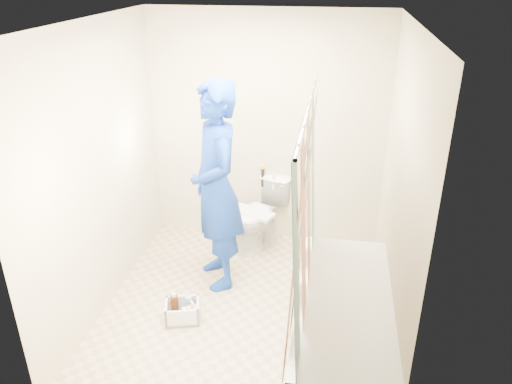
% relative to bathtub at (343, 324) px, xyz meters
% --- Properties ---
extents(floor, '(2.60, 2.60, 0.00)m').
position_rel_bathtub_xyz_m(floor, '(-0.85, 0.43, -0.27)').
color(floor, tan).
rests_on(floor, ground).
extents(ceiling, '(2.40, 2.60, 0.02)m').
position_rel_bathtub_xyz_m(ceiling, '(-0.85, 0.43, 2.13)').
color(ceiling, white).
rests_on(ceiling, wall_back).
extents(wall_back, '(2.40, 0.02, 2.40)m').
position_rel_bathtub_xyz_m(wall_back, '(-0.85, 1.73, 0.93)').
color(wall_back, '#BCAD90').
rests_on(wall_back, ground).
extents(wall_front, '(2.40, 0.02, 2.40)m').
position_rel_bathtub_xyz_m(wall_front, '(-0.85, -0.88, 0.93)').
color(wall_front, '#BCAD90').
rests_on(wall_front, ground).
extents(wall_left, '(0.02, 2.60, 2.40)m').
position_rel_bathtub_xyz_m(wall_left, '(-2.05, 0.43, 0.93)').
color(wall_left, '#BCAD90').
rests_on(wall_left, ground).
extents(wall_right, '(0.02, 2.60, 2.40)m').
position_rel_bathtub_xyz_m(wall_right, '(0.35, 0.43, 0.93)').
color(wall_right, '#BCAD90').
rests_on(wall_right, ground).
extents(bathtub, '(0.70, 1.75, 0.50)m').
position_rel_bathtub_xyz_m(bathtub, '(0.00, 0.00, 0.00)').
color(bathtub, white).
rests_on(bathtub, ground).
extents(curtain_rod, '(0.02, 1.90, 0.02)m').
position_rel_bathtub_xyz_m(curtain_rod, '(-0.33, 0.00, 1.68)').
color(curtain_rod, silver).
rests_on(curtain_rod, wall_back).
extents(shower_curtain, '(0.06, 1.75, 1.80)m').
position_rel_bathtub_xyz_m(shower_curtain, '(-0.33, 0.00, 0.75)').
color(shower_curtain, white).
rests_on(shower_curtain, curtain_rod).
extents(toilet, '(0.66, 0.82, 0.73)m').
position_rel_bathtub_xyz_m(toilet, '(-0.89, 1.51, 0.10)').
color(toilet, white).
rests_on(toilet, ground).
extents(tank_lid, '(0.49, 0.36, 0.03)m').
position_rel_bathtub_xyz_m(tank_lid, '(-0.94, 1.40, 0.16)').
color(tank_lid, white).
rests_on(tank_lid, toilet).
extents(tank_internals, '(0.17, 0.10, 0.24)m').
position_rel_bathtub_xyz_m(tank_internals, '(-0.85, 1.70, 0.45)').
color(tank_internals, black).
rests_on(tank_internals, toilet).
extents(plumber, '(0.74, 0.83, 1.92)m').
position_rel_bathtub_xyz_m(plumber, '(-1.16, 0.81, 0.69)').
color(plumber, '#0F1D9A').
rests_on(plumber, ground).
extents(cleaning_caddy, '(0.33, 0.29, 0.22)m').
position_rel_bathtub_xyz_m(cleaning_caddy, '(-1.32, 0.17, -0.19)').
color(cleaning_caddy, silver).
rests_on(cleaning_caddy, ground).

